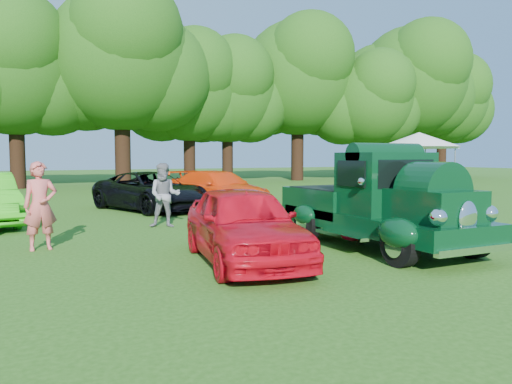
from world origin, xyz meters
name	(u,v)px	position (x,y,z in m)	size (l,w,h in m)	color
ground	(333,256)	(0.00, 0.00, 0.00)	(120.00, 120.00, 0.00)	#235012
hero_pickup	(377,206)	(1.34, 0.38, 0.85)	(2.34, 5.03, 1.96)	black
red_convertible	(244,224)	(-1.76, 0.23, 0.69)	(1.62, 4.03, 1.37)	red
back_car_black	(151,191)	(-1.21, 9.27, 0.67)	(2.22, 4.80, 1.34)	black
back_car_orange	(219,189)	(1.32, 9.27, 0.67)	(1.87, 4.59, 1.33)	#F23B08
back_car_blue	(412,182)	(8.56, 7.09, 0.85)	(2.01, 4.99, 1.70)	navy
back_car_green	(395,180)	(9.55, 9.18, 0.82)	(1.74, 5.00, 1.65)	black
spectator_pink	(40,206)	(-4.97, 3.05, 0.89)	(0.65, 0.43, 1.79)	#C45551
spectator_grey	(165,195)	(-1.86, 5.08, 0.85)	(0.83, 0.65, 1.70)	gray
canopy_tent	(419,140)	(13.68, 12.09, 2.69)	(4.80, 4.80, 3.10)	silver
tree_line	(99,68)	(-0.67, 23.64, 7.12)	(62.71, 11.05, 12.14)	black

